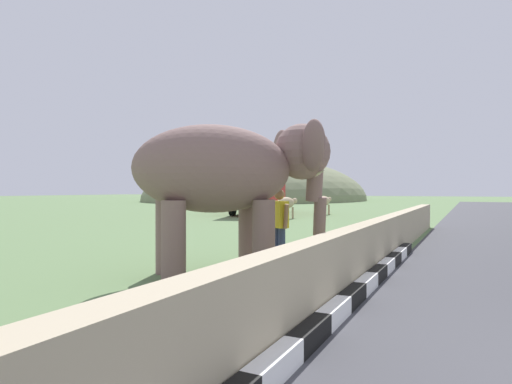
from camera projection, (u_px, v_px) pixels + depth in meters
name	position (u px, v px, depth m)	size (l,w,h in m)	color
striped_curb	(294.00, 350.00, 4.10)	(16.20, 0.20, 0.24)	white
barrier_parapet	(334.00, 267.00, 6.33)	(28.00, 0.36, 1.00)	tan
elephant	(232.00, 172.00, 8.42)	(3.85, 3.82, 3.01)	#7E5F5B
person_handler	(279.00, 223.00, 9.35)	(0.45, 0.60, 1.66)	navy
bus_red	(259.00, 183.00, 29.49)	(8.89, 4.62, 3.50)	#B21E1E
cow_near	(286.00, 203.00, 24.29)	(1.93, 0.89, 1.23)	tan
cow_mid	(324.00, 201.00, 28.23)	(1.92, 0.77, 1.23)	tan
hill_east	(259.00, 200.00, 65.99)	(39.64, 31.72, 13.01)	#707856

